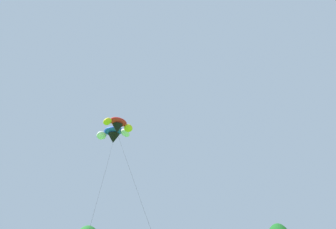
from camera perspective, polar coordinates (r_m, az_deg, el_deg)
name	(u,v)px	position (r m, az deg, el deg)	size (l,w,h in m)	color
parafoil_kite_high_blue_white	(113,134)	(33.92, -9.88, -3.57)	(5.57, 10.83, 16.95)	blue
parafoil_kite_mid_red_yellow	(118,125)	(32.33, -9.09, -1.93)	(4.38, 9.32, 16.71)	red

